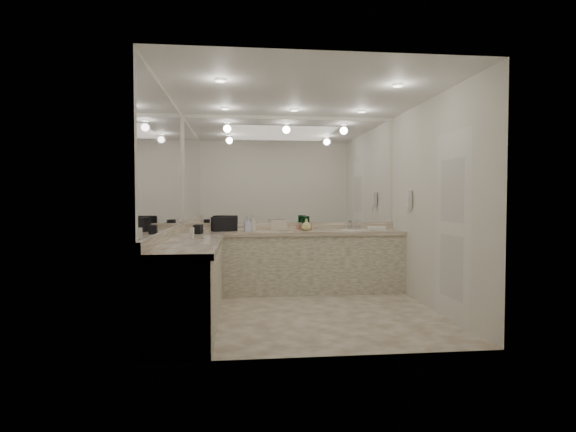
{
  "coord_description": "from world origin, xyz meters",
  "views": [
    {
      "loc": [
        -0.76,
        -5.25,
        1.35
      ],
      "look_at": [
        -0.15,
        0.4,
        1.14
      ],
      "focal_mm": 28.0,
      "sensor_mm": 36.0,
      "label": 1
    }
  ],
  "objects": [
    {
      "name": "wall_phone",
      "position": [
        1.56,
        0.7,
        1.35
      ],
      "size": [
        0.06,
        0.1,
        0.24
      ],
      "primitive_type": "cube",
      "color": "white",
      "rests_on": "wall_right"
    },
    {
      "name": "vanity_left_base",
      "position": [
        -1.3,
        -0.3,
        0.42
      ],
      "size": [
        0.6,
        2.4,
        0.84
      ],
      "primitive_type": "cube",
      "color": "silver",
      "rests_on": "floor"
    },
    {
      "name": "soap_bottle_c",
      "position": [
        0.2,
        1.17,
        0.99
      ],
      "size": [
        0.14,
        0.14,
        0.17
      ],
      "primitive_type": "imported",
      "rotation": [
        0.0,
        0.0,
        0.01
      ],
      "color": "#E4E083",
      "rests_on": "vanity_back_top"
    },
    {
      "name": "black_bag_spill",
      "position": [
        -1.3,
        0.7,
        0.96
      ],
      "size": [
        0.12,
        0.22,
        0.11
      ],
      "primitive_type": "cube",
      "rotation": [
        0.0,
        0.0,
        -0.1
      ],
      "color": "black",
      "rests_on": "vanity_left_top"
    },
    {
      "name": "ceiling",
      "position": [
        0.0,
        0.0,
        2.6
      ],
      "size": [
        3.2,
        3.2,
        0.0
      ],
      "primitive_type": "plane",
      "color": "white",
      "rests_on": "floor"
    },
    {
      "name": "door",
      "position": [
        1.59,
        -0.5,
        1.05
      ],
      "size": [
        0.02,
        0.82,
        2.1
      ],
      "primitive_type": "cube",
      "color": "white",
      "rests_on": "wall_right"
    },
    {
      "name": "vanity_left_top",
      "position": [
        -1.29,
        -0.3,
        0.87
      ],
      "size": [
        0.64,
        2.42,
        0.06
      ],
      "primitive_type": "cube",
      "color": "silver",
      "rests_on": "vanity_left_base"
    },
    {
      "name": "amenity_bottle_6",
      "position": [
        -1.04,
        1.25,
        0.95
      ],
      "size": [
        0.06,
        0.06,
        0.1
      ],
      "primitive_type": "cylinder",
      "color": "silver",
      "rests_on": "vanity_back_top"
    },
    {
      "name": "soap_bottle_a",
      "position": [
        -0.57,
        1.18,
        1.01
      ],
      "size": [
        0.1,
        0.1,
        0.21
      ],
      "primitive_type": "imported",
      "rotation": [
        0.0,
        0.0,
        0.33
      ],
      "color": "silver",
      "rests_on": "vanity_back_top"
    },
    {
      "name": "hand_towel",
      "position": [
        1.27,
        1.23,
        0.92
      ],
      "size": [
        0.29,
        0.23,
        0.04
      ],
      "primitive_type": "cube",
      "rotation": [
        0.0,
        0.0,
        -0.22
      ],
      "color": "white",
      "rests_on": "vanity_back_top"
    },
    {
      "name": "amenity_bottle_2",
      "position": [
        0.21,
        1.29,
        0.97
      ],
      "size": [
        0.05,
        0.05,
        0.13
      ],
      "primitive_type": "cylinder",
      "color": "white",
      "rests_on": "vanity_back_top"
    },
    {
      "name": "floor",
      "position": [
        0.0,
        0.0,
        0.0
      ],
      "size": [
        3.2,
        3.2,
        0.0
      ],
      "primitive_type": "plane",
      "color": "beige",
      "rests_on": "ground"
    },
    {
      "name": "vanity_back_base",
      "position": [
        0.0,
        1.2,
        0.42
      ],
      "size": [
        3.2,
        0.6,
        0.84
      ],
      "primitive_type": "cube",
      "color": "silver",
      "rests_on": "floor"
    },
    {
      "name": "mirror_left",
      "position": [
        -1.59,
        0.0,
        1.77
      ],
      "size": [
        0.01,
        2.92,
        1.55
      ],
      "primitive_type": "cube",
      "color": "white",
      "rests_on": "wall_left"
    },
    {
      "name": "sink",
      "position": [
        0.95,
        1.2,
        0.9
      ],
      "size": [
        0.44,
        0.44,
        0.03
      ],
      "primitive_type": "cylinder",
      "color": "white",
      "rests_on": "vanity_back_top"
    },
    {
      "name": "amenity_bottle_0",
      "position": [
        -0.22,
        1.21,
        0.96
      ],
      "size": [
        0.05,
        0.05,
        0.11
      ],
      "primitive_type": "cylinder",
      "color": "#E0B28C",
      "rests_on": "vanity_back_top"
    },
    {
      "name": "green_bottle_2",
      "position": [
        0.24,
        1.32,
        1.0
      ],
      "size": [
        0.07,
        0.07,
        0.2
      ],
      "primitive_type": "cylinder",
      "color": "#0A4E20",
      "rests_on": "vanity_back_top"
    },
    {
      "name": "faucet",
      "position": [
        0.95,
        1.41,
        0.97
      ],
      "size": [
        0.24,
        0.16,
        0.14
      ],
      "primitive_type": "cube",
      "color": "silver",
      "rests_on": "vanity_back_top"
    },
    {
      "name": "wall_right",
      "position": [
        1.6,
        0.0,
        1.3
      ],
      "size": [
        0.02,
        3.0,
        2.6
      ],
      "primitive_type": "cube",
      "color": "silver",
      "rests_on": "floor"
    },
    {
      "name": "black_toiletry_bag",
      "position": [
        -0.98,
        1.19,
        1.0
      ],
      "size": [
        0.38,
        0.29,
        0.2
      ],
      "primitive_type": "cube",
      "rotation": [
        0.0,
        0.0,
        0.25
      ],
      "color": "black",
      "rests_on": "vanity_back_top"
    },
    {
      "name": "cream_cosmetic_case",
      "position": [
        -0.18,
        1.18,
        0.97
      ],
      "size": [
        0.28,
        0.21,
        0.14
      ],
      "primitive_type": "cube",
      "rotation": [
        0.0,
        0.0,
        -0.29
      ],
      "color": "beige",
      "rests_on": "vanity_back_top"
    },
    {
      "name": "backsplash_back",
      "position": [
        0.0,
        1.48,
        0.95
      ],
      "size": [
        3.2,
        0.04,
        0.1
      ],
      "primitive_type": "cube",
      "color": "silver",
      "rests_on": "vanity_back_top"
    },
    {
      "name": "wall_left",
      "position": [
        -1.6,
        0.0,
        1.3
      ],
      "size": [
        0.02,
        3.0,
        2.6
      ],
      "primitive_type": "cube",
      "color": "silver",
      "rests_on": "floor"
    },
    {
      "name": "lotion_left",
      "position": [
        -1.3,
        -0.06,
        0.96
      ],
      "size": [
        0.05,
        0.05,
        0.12
      ],
      "primitive_type": "cylinder",
      "color": "white",
      "rests_on": "vanity_left_top"
    },
    {
      "name": "amenity_bottle_1",
      "position": [
        0.3,
        1.23,
        0.95
      ],
      "size": [
        0.04,
        0.04,
        0.1
      ],
      "primitive_type": "cylinder",
      "color": "#E0B28C",
      "rests_on": "vanity_back_top"
    },
    {
      "name": "green_bottle_1",
      "position": [
        0.19,
        1.25,
        1.0
      ],
      "size": [
        0.06,
        0.06,
        0.2
      ],
      "primitive_type": "cylinder",
      "color": "#0A4E20",
      "rests_on": "vanity_back_top"
    },
    {
      "name": "amenity_bottle_4",
      "position": [
        -0.86,
        1.16,
        0.93
      ],
      "size": [
        0.05,
        0.05,
        0.06
      ],
      "primitive_type": "cylinder",
      "color": "white",
      "rests_on": "vanity_back_top"
    },
    {
      "name": "backsplash_left",
      "position": [
        -1.58,
        0.0,
        0.95
      ],
      "size": [
        0.04,
        3.0,
        0.1
      ],
      "primitive_type": "cube",
      "color": "silver",
      "rests_on": "vanity_left_top"
    },
    {
      "name": "vanity_back_top",
      "position": [
        0.0,
        1.19,
        0.87
      ],
      "size": [
        3.2,
        0.64,
        0.06
      ],
      "primitive_type": "cube",
      "color": "silver",
      "rests_on": "vanity_back_base"
    },
    {
      "name": "mirror_back",
      "position": [
        0.0,
        1.49,
        1.77
      ],
      "size": [
        3.12,
        0.01,
        1.55
      ],
      "primitive_type": "cube",
      "color": "white",
      "rests_on": "wall_back"
    },
    {
      "name": "amenity_bottle_3",
      "position": [
        -0.17,
        1.27,
        0.93
      ],
      "size": [
        0.06,
        0.06,
        0.06
      ],
      "primitive_type": "cylinder",
      "color": "#9966B2",
      "rests_on": "vanity_back_top"
    },
    {
      "name": "soap_bottle_b",
      "position": [
        -0.65,
        1.12,
        1.0
      ],
      "size": [
        0.1,
        0.1,
        0.19
      ],
      "primitive_type": "imported",
      "rotation": [
        0.0,
        0.0,
        0.2
      ],
      "color": "silver",
      "rests_on": "vanity_back_top"
    },
    {
      "name": "amenity_bottle_5",
      "position": [
        0.11,
        1.3,
        0.93
      ],
      "size": [
        0.06,
        0.06,
        0.06
      ],
      "primitive_type": "cylinder",
      "color": "#E57F66",
      "rests_on": "vanity_back_top"
    },
    {
      "name": "wall_back",
      "position": [
        0.0,
        1.5,
        1.3
      ],
      "size": [
        3.2,
        0.02,
        2.6
      ],
      "primitive_type": "cube",
      "color": "silver",
      "rests_on": "floor"
    },
    {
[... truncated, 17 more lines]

